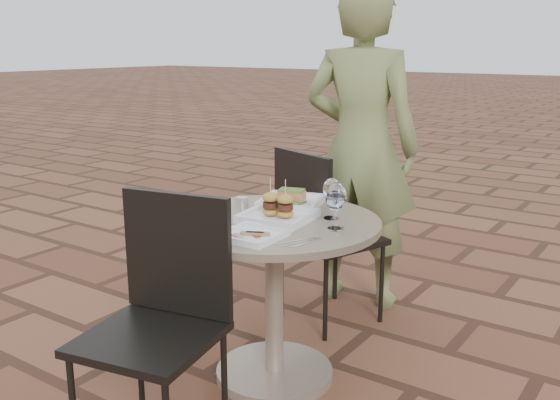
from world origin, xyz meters
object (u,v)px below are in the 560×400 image
Objects in this scene: chair_near at (163,302)px; diner at (361,147)px; plate_sliders at (278,212)px; plate_tuna at (252,235)px; cafe_table at (274,275)px; chair_far at (318,224)px; plate_salmon at (291,200)px.

diner is at bearing 80.35° from chair_near.
plate_tuna is at bearing -76.55° from plate_sliders.
plate_tuna reaches higher than cafe_table.
chair_far reaches higher than plate_tuna.
cafe_table is 0.97× the size of chair_far.
chair_near is 0.87m from plate_salmon.
chair_near is at bearing -89.54° from plate_salmon.
plate_tuna is (0.06, -0.27, -0.02)m from plate_sliders.
plate_salmon is at bearing 120.27° from chair_far.
cafe_table is 2.98× the size of plate_sliders.
diner is at bearing 92.64° from plate_salmon.
plate_tuna is at bearing 124.81° from chair_far.
diner is (0.02, 0.41, 0.34)m from chair_far.
chair_far is at bearing 99.58° from plate_salmon.
plate_sliders is 0.28m from plate_tuna.
chair_near reaches higher than cafe_table.
plate_sliders is at bearing -69.12° from plate_salmon.
plate_tuna is (0.16, -0.51, -0.01)m from plate_salmon.
chair_near is 3.08× the size of plate_sliders.
plate_sliders is at bearing 86.97° from diner.
cafe_table is at bearing 106.48° from plate_tuna.
plate_salmon is (-0.08, 0.25, 0.27)m from cafe_table.
chair_near is 4.22× the size of plate_tuna.
cafe_table is 0.28m from plate_sliders.
diner is at bearing -72.41° from chair_far.
chair_near is (0.06, -1.18, 0.00)m from chair_far.
plate_tuna is (0.08, -0.26, 0.26)m from cafe_table.
diner is (-0.04, 1.59, 0.34)m from chair_near.
diner is 1.28m from plate_tuna.
cafe_table is 1.08m from diner.
plate_salmon is at bearing 82.34° from diner.
diner reaches higher than plate_sliders.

